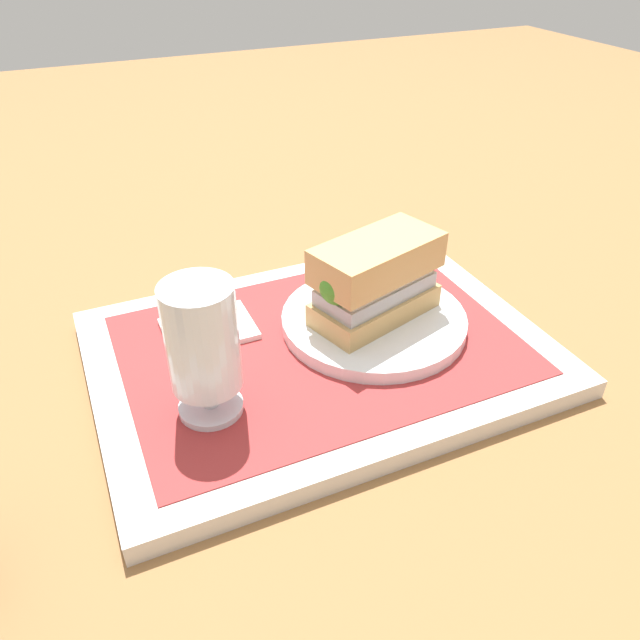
# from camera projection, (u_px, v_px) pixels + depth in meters

# --- Properties ---
(ground_plane) EXTENTS (3.00, 3.00, 0.00)m
(ground_plane) POSITION_uv_depth(u_px,v_px,m) (320.00, 360.00, 0.63)
(ground_plane) COLOR olive
(tray) EXTENTS (0.44, 0.32, 0.02)m
(tray) POSITION_uv_depth(u_px,v_px,m) (320.00, 353.00, 0.62)
(tray) COLOR silver
(tray) RESTS_ON ground_plane
(placemat) EXTENTS (0.38, 0.27, 0.00)m
(placemat) POSITION_uv_depth(u_px,v_px,m) (320.00, 344.00, 0.62)
(placemat) COLOR #9E2D2D
(placemat) RESTS_ON tray
(plate) EXTENTS (0.19, 0.19, 0.01)m
(plate) POSITION_uv_depth(u_px,v_px,m) (374.00, 320.00, 0.64)
(plate) COLOR white
(plate) RESTS_ON placemat
(sandwich) EXTENTS (0.14, 0.10, 0.08)m
(sandwich) POSITION_uv_depth(u_px,v_px,m) (374.00, 280.00, 0.61)
(sandwich) COLOR tan
(sandwich) RESTS_ON plate
(beer_glass) EXTENTS (0.06, 0.06, 0.12)m
(beer_glass) POSITION_uv_depth(u_px,v_px,m) (203.00, 348.00, 0.50)
(beer_glass) COLOR silver
(beer_glass) RESTS_ON placemat
(napkin_folded) EXTENTS (0.09, 0.07, 0.01)m
(napkin_folded) POSITION_uv_depth(u_px,v_px,m) (209.00, 329.00, 0.63)
(napkin_folded) COLOR white
(napkin_folded) RESTS_ON placemat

